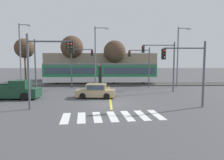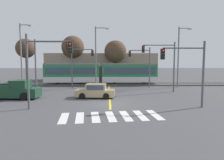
# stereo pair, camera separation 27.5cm
# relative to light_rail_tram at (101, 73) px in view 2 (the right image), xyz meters

# --- Properties ---
(ground_plane) EXTENTS (200.00, 200.00, 0.00)m
(ground_plane) POSITION_rel_light_rail_tram_xyz_m (1.34, -15.32, -2.05)
(ground_plane) COLOR #474749
(track_bed) EXTENTS (120.00, 4.00, 0.18)m
(track_bed) POSITION_rel_light_rail_tram_xyz_m (1.34, 0.01, -1.96)
(track_bed) COLOR #4C4742
(track_bed) RESTS_ON ground
(rail_near) EXTENTS (120.00, 0.08, 0.10)m
(rail_near) POSITION_rel_light_rail_tram_xyz_m (1.34, -0.71, -1.82)
(rail_near) COLOR #939399
(rail_near) RESTS_ON track_bed
(rail_far) EXTENTS (120.00, 0.08, 0.10)m
(rail_far) POSITION_rel_light_rail_tram_xyz_m (1.34, 0.73, -1.82)
(rail_far) COLOR #939399
(rail_far) RESTS_ON track_bed
(light_rail_tram) EXTENTS (18.50, 2.64, 3.43)m
(light_rail_tram) POSITION_rel_light_rail_tram_xyz_m (0.00, 0.00, 0.00)
(light_rail_tram) COLOR silver
(light_rail_tram) RESTS_ON track_bed
(crosswalk_stripe_0) EXTENTS (0.86, 2.84, 0.01)m
(crosswalk_stripe_0) POSITION_rel_light_rail_tram_xyz_m (-1.94, -19.75, -2.04)
(crosswalk_stripe_0) COLOR silver
(crosswalk_stripe_0) RESTS_ON ground
(crosswalk_stripe_1) EXTENTS (0.86, 2.84, 0.01)m
(crosswalk_stripe_1) POSITION_rel_light_rail_tram_xyz_m (-0.84, -19.63, -2.04)
(crosswalk_stripe_1) COLOR silver
(crosswalk_stripe_1) RESTS_ON ground
(crosswalk_stripe_2) EXTENTS (0.86, 2.84, 0.01)m
(crosswalk_stripe_2) POSITION_rel_light_rail_tram_xyz_m (0.25, -19.51, -2.04)
(crosswalk_stripe_2) COLOR silver
(crosswalk_stripe_2) RESTS_ON ground
(crosswalk_stripe_3) EXTENTS (0.86, 2.84, 0.01)m
(crosswalk_stripe_3) POSITION_rel_light_rail_tram_xyz_m (1.34, -19.39, -2.04)
(crosswalk_stripe_3) COLOR silver
(crosswalk_stripe_3) RESTS_ON ground
(crosswalk_stripe_4) EXTENTS (0.86, 2.84, 0.01)m
(crosswalk_stripe_4) POSITION_rel_light_rail_tram_xyz_m (2.44, -19.27, -2.04)
(crosswalk_stripe_4) COLOR silver
(crosswalk_stripe_4) RESTS_ON ground
(crosswalk_stripe_5) EXTENTS (0.86, 2.84, 0.01)m
(crosswalk_stripe_5) POSITION_rel_light_rail_tram_xyz_m (3.53, -19.16, -2.04)
(crosswalk_stripe_5) COLOR silver
(crosswalk_stripe_5) RESTS_ON ground
(crosswalk_stripe_6) EXTENTS (0.86, 2.84, 0.01)m
(crosswalk_stripe_6) POSITION_rel_light_rail_tram_xyz_m (4.62, -19.04, -2.04)
(crosswalk_stripe_6) COLOR silver
(crosswalk_stripe_6) RESTS_ON ground
(lane_centre_line) EXTENTS (0.20, 15.40, 0.01)m
(lane_centre_line) POSITION_rel_light_rail_tram_xyz_m (1.34, -9.69, -2.05)
(lane_centre_line) COLOR gold
(lane_centre_line) RESTS_ON ground
(sedan_crossing) EXTENTS (4.31, 2.14, 1.52)m
(sedan_crossing) POSITION_rel_light_rail_tram_xyz_m (-0.21, -11.94, -1.35)
(sedan_crossing) COLOR tan
(sedan_crossing) RESTS_ON ground
(pickup_truck) EXTENTS (5.47, 2.39, 1.98)m
(pickup_truck) POSITION_rel_light_rail_tram_xyz_m (-8.74, -12.27, -1.21)
(pickup_truck) COLOR #193D28
(pickup_truck) RESTS_ON ground
(traffic_light_far_left) EXTENTS (3.25, 0.38, 6.23)m
(traffic_light_far_left) POSITION_rel_light_rail_tram_xyz_m (-3.01, -4.33, 1.97)
(traffic_light_far_left) COLOR #515459
(traffic_light_far_left) RESTS_ON ground
(traffic_light_mid_right) EXTENTS (4.25, 0.38, 6.40)m
(traffic_light_mid_right) POSITION_rel_light_rail_tram_xyz_m (8.24, -8.08, 2.21)
(traffic_light_mid_right) COLOR #515459
(traffic_light_mid_right) RESTS_ON ground
(traffic_light_mid_left) EXTENTS (4.25, 0.38, 6.64)m
(traffic_light_mid_left) POSITION_rel_light_rail_tram_xyz_m (-6.44, -8.43, 2.40)
(traffic_light_mid_left) COLOR #515459
(traffic_light_mid_left) RESTS_ON ground
(traffic_light_near_right) EXTENTS (3.75, 0.38, 5.64)m
(traffic_light_near_right) POSITION_rel_light_rail_tram_xyz_m (7.94, -16.73, 1.62)
(traffic_light_near_right) COLOR #515459
(traffic_light_near_right) RESTS_ON ground
(traffic_light_near_left) EXTENTS (3.75, 0.38, 6.14)m
(traffic_light_near_left) POSITION_rel_light_rail_tram_xyz_m (-4.15, -17.06, 1.94)
(traffic_light_near_left) COLOR #515459
(traffic_light_near_left) RESTS_ON ground
(traffic_light_far_right) EXTENTS (3.25, 0.38, 6.01)m
(traffic_light_far_right) POSITION_rel_light_rail_tram_xyz_m (6.37, -3.55, 1.89)
(traffic_light_far_right) COLOR #515459
(traffic_light_far_right) RESTS_ON ground
(street_lamp_west) EXTENTS (1.85, 0.28, 9.49)m
(street_lamp_west) POSITION_rel_light_rail_tram_xyz_m (-11.62, -3.20, 3.24)
(street_lamp_west) COLOR slate
(street_lamp_west) RESTS_ON ground
(street_lamp_centre) EXTENTS (2.12, 0.28, 9.13)m
(street_lamp_centre) POSITION_rel_light_rail_tram_xyz_m (-0.48, -2.96, 3.09)
(street_lamp_centre) COLOR slate
(street_lamp_centre) RESTS_ON ground
(street_lamp_east) EXTENTS (1.95, 0.28, 9.07)m
(street_lamp_east) POSITION_rel_light_rail_tram_xyz_m (11.99, -3.32, 3.04)
(street_lamp_east) COLOR slate
(street_lamp_east) RESTS_ON ground
(bare_tree_far_west) EXTENTS (3.78, 3.78, 8.34)m
(bare_tree_far_west) POSITION_rel_light_rail_tram_xyz_m (-14.74, 5.97, 4.37)
(bare_tree_far_west) COLOR brown
(bare_tree_far_west) RESTS_ON ground
(bare_tree_west) EXTENTS (4.37, 4.37, 8.87)m
(bare_tree_west) POSITION_rel_light_rail_tram_xyz_m (-5.58, 5.81, 4.61)
(bare_tree_west) COLOR brown
(bare_tree_west) RESTS_ON ground
(bare_tree_east) EXTENTS (4.17, 4.17, 7.87)m
(bare_tree_east) POSITION_rel_light_rail_tram_xyz_m (2.61, 4.42, 3.71)
(bare_tree_east) COLOR brown
(bare_tree_east) RESTS_ON ground
(building_backdrop_far) EXTENTS (22.19, 6.00, 5.52)m
(building_backdrop_far) POSITION_rel_light_rail_tram_xyz_m (-0.10, 8.46, 0.71)
(building_backdrop_far) COLOR gray
(building_backdrop_far) RESTS_ON ground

